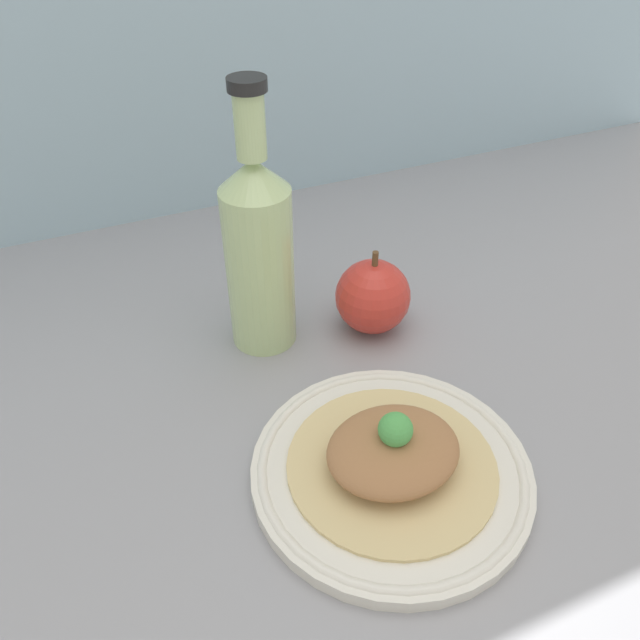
{
  "coord_description": "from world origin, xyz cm",
  "views": [
    {
      "loc": [
        -20.65,
        -36.6,
        47.53
      ],
      "look_at": [
        -1.93,
        6.18,
        10.52
      ],
      "focal_mm": 35.0,
      "sensor_mm": 36.0,
      "label": 1
    }
  ],
  "objects_px": {
    "plate": "(391,470)",
    "plated_food": "(393,453)",
    "apple": "(373,296)",
    "cider_bottle": "(259,250)"
  },
  "relations": [
    {
      "from": "plated_food",
      "to": "cider_bottle",
      "type": "xyz_separation_m",
      "value": [
        -0.04,
        0.24,
        0.09
      ]
    },
    {
      "from": "plated_food",
      "to": "apple",
      "type": "xyz_separation_m",
      "value": [
        0.09,
        0.21,
        0.01
      ]
    },
    {
      "from": "cider_bottle",
      "to": "plate",
      "type": "bearing_deg",
      "value": -80.89
    },
    {
      "from": "apple",
      "to": "plate",
      "type": "bearing_deg",
      "value": -112.66
    },
    {
      "from": "apple",
      "to": "cider_bottle",
      "type": "bearing_deg",
      "value": 165.0
    },
    {
      "from": "plated_food",
      "to": "cider_bottle",
      "type": "bearing_deg",
      "value": 99.11
    },
    {
      "from": "plate",
      "to": "plated_food",
      "type": "distance_m",
      "value": 0.02
    },
    {
      "from": "plate",
      "to": "plated_food",
      "type": "height_order",
      "value": "plated_food"
    },
    {
      "from": "plate",
      "to": "apple",
      "type": "bearing_deg",
      "value": 67.34
    },
    {
      "from": "plated_food",
      "to": "cider_bottle",
      "type": "height_order",
      "value": "cider_bottle"
    }
  ]
}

